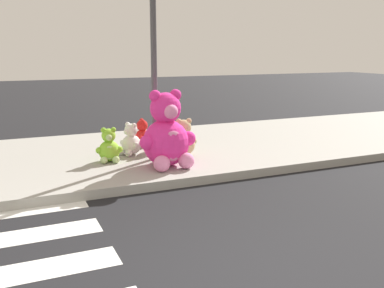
{
  "coord_description": "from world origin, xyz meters",
  "views": [
    {
      "loc": [
        -1.56,
        -3.07,
        2.13
      ],
      "look_at": [
        1.39,
        3.6,
        0.55
      ],
      "focal_mm": 40.77,
      "sensor_mm": 36.0,
      "label": 1
    }
  ],
  "objects_px": {
    "plush_red": "(141,136)",
    "plush_pink_large": "(167,136)",
    "sign_pole": "(154,66)",
    "plush_lime": "(109,148)",
    "plush_brown": "(159,138)",
    "plush_tan": "(184,140)",
    "plush_white": "(131,142)"
  },
  "relations": [
    {
      "from": "plush_pink_large",
      "to": "plush_white",
      "type": "relative_size",
      "value": 2.12
    },
    {
      "from": "plush_brown",
      "to": "plush_tan",
      "type": "relative_size",
      "value": 0.94
    },
    {
      "from": "plush_red",
      "to": "sign_pole",
      "type": "bearing_deg",
      "value": -93.54
    },
    {
      "from": "plush_brown",
      "to": "plush_red",
      "type": "relative_size",
      "value": 1.14
    },
    {
      "from": "plush_red",
      "to": "plush_pink_large",
      "type": "bearing_deg",
      "value": -92.07
    },
    {
      "from": "plush_lime",
      "to": "plush_white",
      "type": "bearing_deg",
      "value": 36.15
    },
    {
      "from": "sign_pole",
      "to": "plush_red",
      "type": "xyz_separation_m",
      "value": [
        0.07,
        1.08,
        -1.46
      ]
    },
    {
      "from": "plush_brown",
      "to": "plush_pink_large",
      "type": "bearing_deg",
      "value": -102.75
    },
    {
      "from": "plush_pink_large",
      "to": "plush_white",
      "type": "bearing_deg",
      "value": 107.58
    },
    {
      "from": "plush_brown",
      "to": "plush_red",
      "type": "bearing_deg",
      "value": 110.5
    },
    {
      "from": "sign_pole",
      "to": "plush_tan",
      "type": "bearing_deg",
      "value": 5.44
    },
    {
      "from": "plush_lime",
      "to": "sign_pole",
      "type": "bearing_deg",
      "value": -8.52
    },
    {
      "from": "sign_pole",
      "to": "plush_pink_large",
      "type": "relative_size",
      "value": 2.41
    },
    {
      "from": "plush_pink_large",
      "to": "plush_brown",
      "type": "bearing_deg",
      "value": 77.25
    },
    {
      "from": "plush_pink_large",
      "to": "plush_tan",
      "type": "distance_m",
      "value": 0.9
    },
    {
      "from": "plush_lime",
      "to": "plush_tan",
      "type": "bearing_deg",
      "value": -2.8
    },
    {
      "from": "plush_white",
      "to": "plush_brown",
      "type": "bearing_deg",
      "value": 5.52
    },
    {
      "from": "plush_pink_large",
      "to": "plush_lime",
      "type": "distance_m",
      "value": 1.14
    },
    {
      "from": "plush_brown",
      "to": "plush_tan",
      "type": "xyz_separation_m",
      "value": [
        0.32,
        -0.49,
        0.02
      ]
    },
    {
      "from": "plush_lime",
      "to": "plush_red",
      "type": "bearing_deg",
      "value": 46.49
    },
    {
      "from": "plush_pink_large",
      "to": "plush_lime",
      "type": "relative_size",
      "value": 2.12
    },
    {
      "from": "plush_white",
      "to": "plush_lime",
      "type": "height_order",
      "value": "same"
    },
    {
      "from": "sign_pole",
      "to": "plush_lime",
      "type": "bearing_deg",
      "value": 171.48
    },
    {
      "from": "sign_pole",
      "to": "plush_lime",
      "type": "distance_m",
      "value": 1.68
    },
    {
      "from": "plush_pink_large",
      "to": "plush_red",
      "type": "bearing_deg",
      "value": 87.93
    },
    {
      "from": "plush_pink_large",
      "to": "plush_tan",
      "type": "height_order",
      "value": "plush_pink_large"
    },
    {
      "from": "plush_lime",
      "to": "plush_tan",
      "type": "relative_size",
      "value": 0.87
    },
    {
      "from": "plush_lime",
      "to": "plush_red",
      "type": "height_order",
      "value": "plush_lime"
    },
    {
      "from": "plush_white",
      "to": "plush_pink_large",
      "type": "bearing_deg",
      "value": -72.42
    },
    {
      "from": "plush_brown",
      "to": "plush_white",
      "type": "distance_m",
      "value": 0.6
    },
    {
      "from": "plush_lime",
      "to": "plush_red",
      "type": "distance_m",
      "value": 1.31
    },
    {
      "from": "plush_white",
      "to": "sign_pole",
      "type": "bearing_deg",
      "value": -55.66
    }
  ]
}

